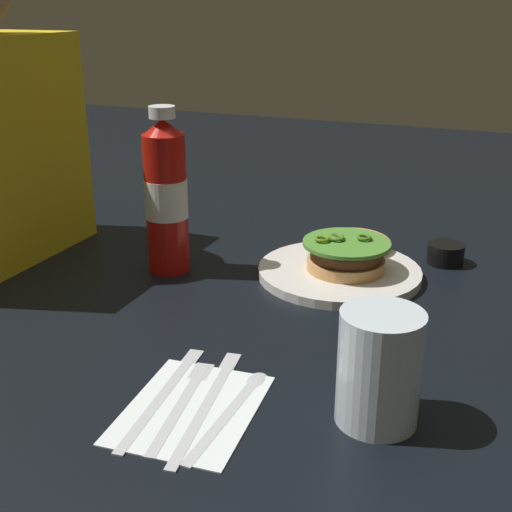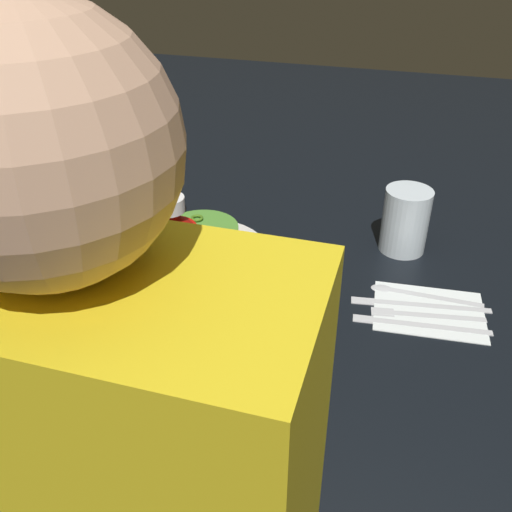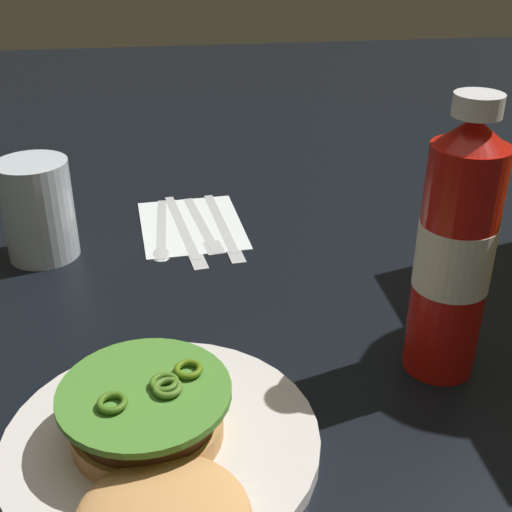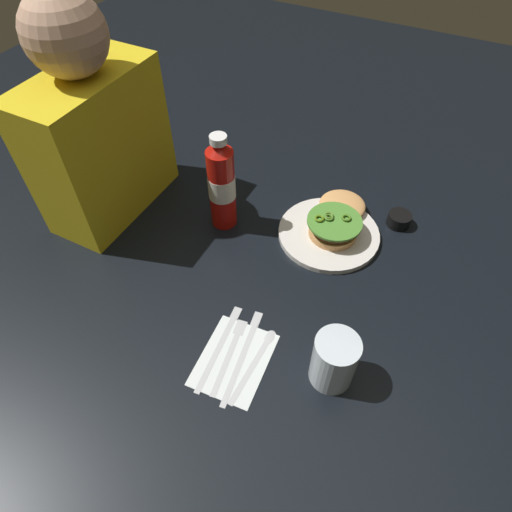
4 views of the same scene
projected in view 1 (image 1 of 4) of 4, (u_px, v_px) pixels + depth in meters
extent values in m
plane|color=black|center=(282.00, 305.00, 0.94)|extent=(3.00, 3.00, 0.00)
cylinder|color=silver|center=(339.00, 272.00, 1.04)|extent=(0.25, 0.25, 0.01)
cylinder|color=tan|center=(346.00, 264.00, 1.03)|extent=(0.12, 0.12, 0.02)
cylinder|color=#512D19|center=(346.00, 254.00, 1.02)|extent=(0.11, 0.11, 0.02)
cylinder|color=red|center=(346.00, 247.00, 1.02)|extent=(0.10, 0.10, 0.01)
cylinder|color=#4C882F|center=(347.00, 243.00, 1.01)|extent=(0.13, 0.13, 0.01)
torus|color=#43701A|center=(364.00, 237.00, 1.02)|extent=(0.02, 0.02, 0.01)
torus|color=#517A27|center=(336.00, 236.00, 1.02)|extent=(0.02, 0.02, 0.01)
torus|color=#547513|center=(322.00, 239.00, 1.01)|extent=(0.02, 0.02, 0.01)
torus|color=#477821|center=(337.00, 238.00, 1.02)|extent=(0.02, 0.02, 0.01)
ellipsoid|color=tan|center=(355.00, 241.00, 1.11)|extent=(0.12, 0.12, 0.03)
cylinder|color=#B9140C|center=(167.00, 204.00, 1.03)|extent=(0.07, 0.07, 0.22)
cone|color=#B9140C|center=(163.00, 126.00, 0.98)|extent=(0.06, 0.06, 0.02)
cylinder|color=white|center=(162.00, 112.00, 0.98)|extent=(0.04, 0.04, 0.02)
cylinder|color=white|center=(166.00, 198.00, 1.02)|extent=(0.07, 0.07, 0.06)
cylinder|color=silver|center=(379.00, 368.00, 0.66)|extent=(0.08, 0.08, 0.12)
cylinder|color=black|center=(446.00, 254.00, 1.09)|extent=(0.06, 0.06, 0.03)
cube|color=white|center=(192.00, 408.00, 0.70)|extent=(0.18, 0.15, 0.00)
cube|color=silver|center=(227.00, 412.00, 0.69)|extent=(0.18, 0.02, 0.00)
ellipsoid|color=silver|center=(256.00, 378.00, 0.75)|extent=(0.04, 0.03, 0.00)
cube|color=silver|center=(203.00, 408.00, 0.70)|extent=(0.20, 0.04, 0.00)
cube|color=silver|center=(226.00, 368.00, 0.77)|extent=(0.08, 0.03, 0.00)
cube|color=silver|center=(180.00, 403.00, 0.70)|extent=(0.18, 0.04, 0.00)
cube|color=silver|center=(201.00, 369.00, 0.77)|extent=(0.04, 0.03, 0.00)
cube|color=silver|center=(157.00, 399.00, 0.71)|extent=(0.19, 0.03, 0.00)
cube|color=silver|center=(185.00, 363.00, 0.78)|extent=(0.08, 0.03, 0.00)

